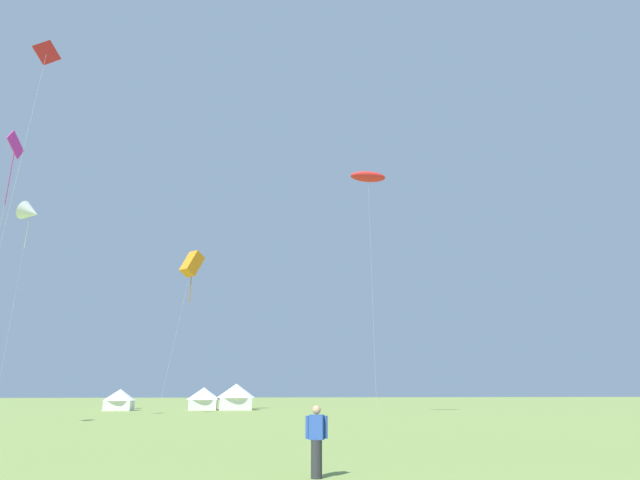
# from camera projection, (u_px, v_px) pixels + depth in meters

# --- Properties ---
(kite_orange_box) EXTENTS (3.70, 3.48, 18.32)m
(kite_orange_box) POSITION_uv_depth(u_px,v_px,m) (192.00, 264.00, 61.56)
(kite_orange_box) COLOR orange
(kite_orange_box) RESTS_ON ground
(kite_white_delta) EXTENTS (2.83, 3.61, 22.83)m
(kite_white_delta) POSITION_uv_depth(u_px,v_px,m) (30.00, 212.00, 58.23)
(kite_white_delta) COLOR white
(kite_white_delta) RESTS_ON ground
(kite_red_diamond) EXTENTS (1.45, 2.11, 23.68)m
(kite_red_diamond) POSITION_uv_depth(u_px,v_px,m) (45.00, 62.00, 32.61)
(kite_red_diamond) COLOR red
(kite_red_diamond) RESTS_ON ground
(kite_red_parafoil) EXTENTS (3.75, 1.60, 24.18)m
(kite_red_parafoil) POSITION_uv_depth(u_px,v_px,m) (368.00, 177.00, 53.67)
(kite_red_parafoil) COLOR red
(kite_red_parafoil) RESTS_ON ground
(kite_magenta_diamond) EXTENTS (1.39, 3.78, 23.42)m
(kite_magenta_diamond) POSITION_uv_depth(u_px,v_px,m) (15.00, 150.00, 43.39)
(kite_magenta_diamond) COLOR #E02DA3
(kite_magenta_diamond) RESTS_ON ground
(person_spectator) EXTENTS (0.57, 0.34, 1.73)m
(person_spectator) POSITION_uv_depth(u_px,v_px,m) (317.00, 442.00, 13.02)
(person_spectator) COLOR #2D2D33
(person_spectator) RESTS_ON ground
(festival_tent_right) EXTENTS (3.64, 3.64, 2.37)m
(festival_tent_right) POSITION_uv_depth(u_px,v_px,m) (120.00, 399.00, 59.33)
(festival_tent_right) COLOR white
(festival_tent_right) RESTS_ON ground
(festival_tent_left) EXTENTS (3.95, 3.95, 2.57)m
(festival_tent_left) POSITION_uv_depth(u_px,v_px,m) (204.00, 397.00, 60.77)
(festival_tent_left) COLOR white
(festival_tent_left) RESTS_ON ground
(festival_tent_center) EXTENTS (4.62, 4.62, 3.00)m
(festival_tent_center) POSITION_uv_depth(u_px,v_px,m) (236.00, 395.00, 61.40)
(festival_tent_center) COLOR white
(festival_tent_center) RESTS_ON ground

